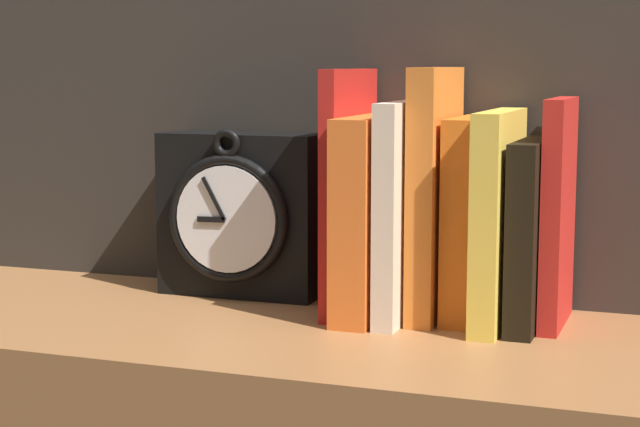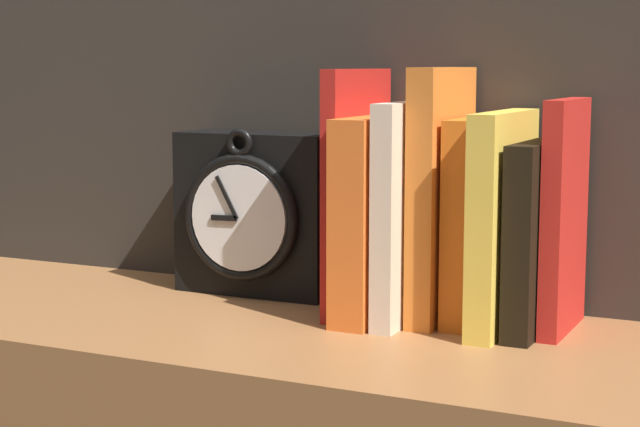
% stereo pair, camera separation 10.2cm
% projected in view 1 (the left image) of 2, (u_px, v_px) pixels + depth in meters
% --- Properties ---
extents(clock, '(0.18, 0.08, 0.19)m').
position_uv_depth(clock, '(241.00, 214.00, 1.18)').
color(clock, black).
rests_on(clock, bookshelf).
extents(book_slot0_red, '(0.02, 0.14, 0.25)m').
position_uv_depth(book_slot0_red, '(348.00, 191.00, 1.10)').
color(book_slot0_red, '#AE1E19').
rests_on(book_slot0_red, bookshelf).
extents(book_slot1_orange, '(0.04, 0.16, 0.20)m').
position_uv_depth(book_slot1_orange, '(371.00, 216.00, 1.09)').
color(book_slot1_orange, orange).
rests_on(book_slot1_orange, bookshelf).
extents(book_slot2_cream, '(0.02, 0.16, 0.22)m').
position_uv_depth(book_slot2_cream, '(404.00, 210.00, 1.08)').
color(book_slot2_cream, beige).
rests_on(book_slot2_cream, bookshelf).
extents(book_slot3_orange, '(0.03, 0.13, 0.25)m').
position_uv_depth(book_slot3_orange, '(435.00, 193.00, 1.08)').
color(book_slot3_orange, orange).
rests_on(book_slot3_orange, bookshelf).
extents(book_slot4_orange, '(0.03, 0.12, 0.20)m').
position_uv_depth(book_slot4_orange, '(469.00, 219.00, 1.07)').
color(book_slot4_orange, orange).
rests_on(book_slot4_orange, bookshelf).
extents(book_slot5_yellow, '(0.03, 0.15, 0.21)m').
position_uv_depth(book_slot5_yellow, '(498.00, 219.00, 1.05)').
color(book_slot5_yellow, yellow).
rests_on(book_slot5_yellow, bookshelf).
extents(book_slot6_black, '(0.03, 0.14, 0.18)m').
position_uv_depth(book_slot6_black, '(531.00, 234.00, 1.04)').
color(book_slot6_black, black).
rests_on(book_slot6_black, bookshelf).
extents(book_slot7_red, '(0.02, 0.12, 0.22)m').
position_uv_depth(book_slot7_red, '(558.00, 213.00, 1.04)').
color(book_slot7_red, red).
rests_on(book_slot7_red, bookshelf).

